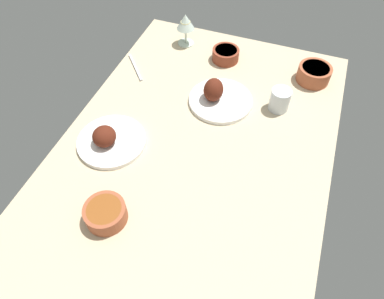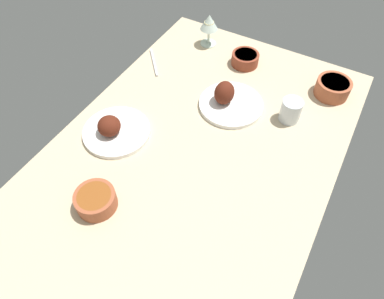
{
  "view_description": "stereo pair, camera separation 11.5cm",
  "coord_description": "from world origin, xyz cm",
  "views": [
    {
      "loc": [
        -66.66,
        -24.48,
        96.25
      ],
      "look_at": [
        0.0,
        0.0,
        6.0
      ],
      "focal_mm": 32.54,
      "sensor_mm": 36.0,
      "label": 1
    },
    {
      "loc": [
        -61.85,
        -34.89,
        96.25
      ],
      "look_at": [
        0.0,
        0.0,
        6.0
      ],
      "focal_mm": 32.54,
      "sensor_mm": 36.0,
      "label": 2
    }
  ],
  "objects": [
    {
      "name": "plate_near_viewer",
      "position": [
        -5.71,
        27.69,
        6.06
      ],
      "size": [
        23.42,
        23.42,
        8.05
      ],
      "color": "white",
      "rests_on": "dining_table"
    },
    {
      "name": "bowl_sauce",
      "position": [
        51.38,
        -32.34,
        7.39
      ],
      "size": [
        12.89,
        12.89,
        6.27
      ],
      "color": "#A35133",
      "rests_on": "dining_table"
    },
    {
      "name": "dining_table",
      "position": [
        0.0,
        0.0,
        2.0
      ],
      "size": [
        140.0,
        90.0,
        4.0
      ],
      "primitive_type": "cube",
      "color": "#C6B28E",
      "rests_on": "ground"
    },
    {
      "name": "bowl_soup",
      "position": [
        -30.99,
        15.0,
        7.0
      ],
      "size": [
        12.17,
        12.17,
        5.51
      ],
      "color": "#A35133",
      "rests_on": "dining_table"
    },
    {
      "name": "bowl_cream",
      "position": [
        51.96,
        4.08,
        6.73
      ],
      "size": [
        11.17,
        11.17,
        4.99
      ],
      "color": "brown",
      "rests_on": "dining_table"
    },
    {
      "name": "water_tumbler",
      "position": [
        30.97,
        -22.66,
        8.25
      ],
      "size": [
        7.35,
        7.35,
        8.5
      ],
      "primitive_type": "cylinder",
      "color": "silver",
      "rests_on": "dining_table"
    },
    {
      "name": "wine_glass",
      "position": [
        56.98,
        23.83,
        13.93
      ],
      "size": [
        7.6,
        7.6,
        14.0
      ],
      "color": "silver",
      "rests_on": "dining_table"
    },
    {
      "name": "plate_far_side",
      "position": [
        26.43,
        -0.61,
        6.6
      ],
      "size": [
        23.92,
        23.92,
        10.14
      ],
      "color": "white",
      "rests_on": "dining_table"
    },
    {
      "name": "fork_loose",
      "position": [
        33.86,
        37.43,
        4.4
      ],
      "size": [
        14.06,
        12.57,
        0.8
      ],
      "primitive_type": "cube",
      "rotation": [
        0.0,
        0.0,
        3.87
      ],
      "color": "silver",
      "rests_on": "dining_table"
    }
  ]
}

